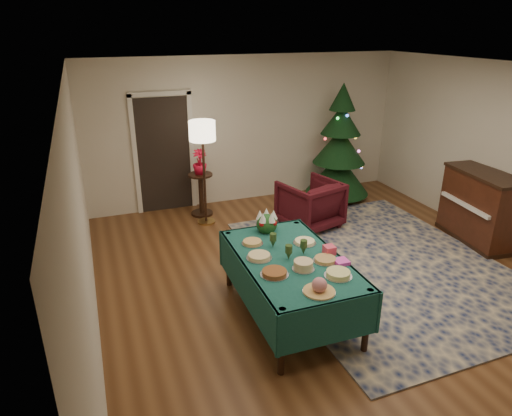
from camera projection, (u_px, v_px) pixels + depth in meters
name	position (u px, v px, depth m)	size (l,w,h in m)	color
room_shell	(347.00, 189.00, 5.48)	(7.00, 7.00, 7.00)	#593319
doorway	(164.00, 151.00, 8.07)	(1.08, 0.04, 2.16)	black
rug	(380.00, 264.00, 6.51)	(3.20, 4.20, 0.02)	#14224D
buffet_table	(290.00, 270.00, 5.17)	(1.16, 1.95, 0.75)	black
platter_0	(319.00, 287.00, 4.43)	(0.33, 0.33, 0.16)	silver
platter_1	(338.00, 274.00, 4.73)	(0.29, 0.29, 0.06)	silver
platter_2	(274.00, 273.00, 4.76)	(0.30, 0.30, 0.05)	silver
platter_3	(303.00, 265.00, 4.86)	(0.24, 0.24, 0.10)	silver
platter_4	(325.00, 260.00, 5.04)	(0.28, 0.28, 0.04)	silver
platter_5	(259.00, 256.00, 5.10)	(0.29, 0.29, 0.05)	silver
platter_6	(305.00, 242.00, 5.45)	(0.28, 0.28, 0.04)	silver
platter_7	(252.00, 242.00, 5.44)	(0.26, 0.26, 0.04)	silver
goblet_0	(273.00, 240.00, 5.33)	(0.08, 0.08, 0.18)	#2D471E
goblet_1	(304.00, 247.00, 5.17)	(0.08, 0.08, 0.18)	#2D471E
goblet_2	(289.00, 252.00, 5.05)	(0.08, 0.08, 0.18)	#2D471E
napkin_stack	(341.00, 262.00, 5.00)	(0.15, 0.15, 0.04)	#FC46CF
gift_box	(329.00, 250.00, 5.19)	(0.12, 0.12, 0.10)	#E7405B
centerpiece	(267.00, 222.00, 5.73)	(0.27, 0.27, 0.31)	#1E4C1E
armchair	(310.00, 202.00, 7.58)	(0.87, 0.81, 0.89)	#3F0D14
floor_lamp	(202.00, 137.00, 7.33)	(0.43, 0.43, 1.76)	#A57F3F
side_table	(201.00, 195.00, 8.09)	(0.43, 0.43, 0.76)	black
potted_plant	(200.00, 167.00, 7.90)	(0.24, 0.44, 0.24)	red
christmas_tree	(339.00, 148.00, 8.66)	(1.48, 1.48, 2.21)	black
piano	(480.00, 208.00, 7.05)	(0.75, 1.36, 1.12)	black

